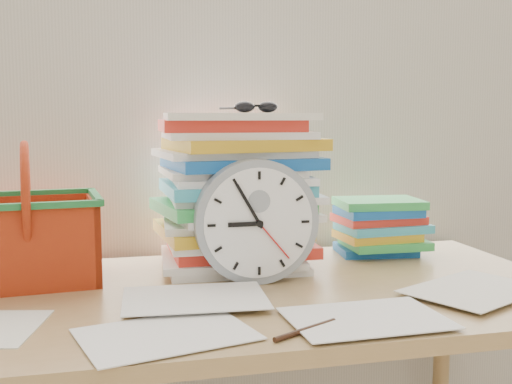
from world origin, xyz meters
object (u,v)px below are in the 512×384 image
object	(u,v)px
clock	(256,221)
basket	(27,214)
paper_stack	(236,190)
book_stack	(380,227)
desk	(233,326)

from	to	relation	value
clock	basket	size ratio (longest dim) A/B	0.90
basket	clock	bearing A→B (deg)	-19.08
paper_stack	basket	size ratio (longest dim) A/B	1.22
book_stack	basket	world-z (taller)	basket
desk	clock	distance (m)	0.22
desk	clock	world-z (taller)	clock
paper_stack	clock	size ratio (longest dim) A/B	1.36
paper_stack	book_stack	xyz separation A→B (m)	(0.38, 0.04, -0.11)
desk	book_stack	xyz separation A→B (m)	(0.43, 0.24, 0.14)
clock	book_stack	xyz separation A→B (m)	(0.37, 0.19, -0.06)
desk	clock	bearing A→B (deg)	38.57
basket	desk	bearing A→B (deg)	-27.21
paper_stack	book_stack	bearing A→B (deg)	5.92
desk	basket	xyz separation A→B (m)	(-0.40, 0.16, 0.22)
clock	book_stack	size ratio (longest dim) A/B	1.08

